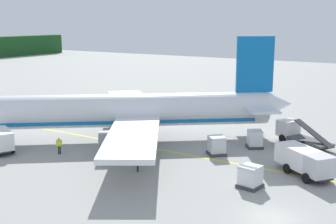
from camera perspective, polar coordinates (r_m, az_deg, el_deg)
airliner_foreground at (r=51.25m, az=-6.40°, el=0.08°), size 29.97×35.00×11.90m
service_truck_baggage at (r=41.69m, az=17.16°, el=-5.94°), size 5.35×6.13×2.41m
service_truck_catering at (r=52.20m, az=16.19°, el=-2.62°), size 5.12×7.09×2.77m
cargo_container_near at (r=37.78m, az=10.53°, el=-8.19°), size 2.03×2.03×2.02m
cargo_container_mid at (r=49.22m, az=11.12°, el=-3.44°), size 2.30×2.30×2.08m
cargo_container_far at (r=46.15m, az=6.27°, el=-4.31°), size 2.47×2.47×2.08m
crew_marshaller at (r=41.00m, az=-3.93°, el=-6.37°), size 0.48×0.48×1.66m
crew_loader_left at (r=43.44m, az=-3.09°, el=-5.29°), size 0.33×0.61×1.67m
crew_loader_right at (r=47.42m, az=-13.85°, el=-4.09°), size 0.43×0.55×1.75m
apron_guide_line at (r=48.69m, az=-2.78°, el=-4.60°), size 0.30×60.00×0.01m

